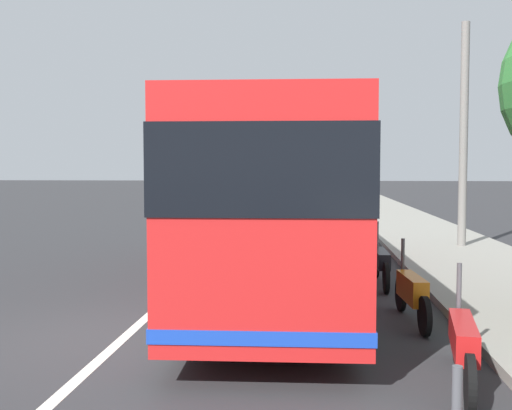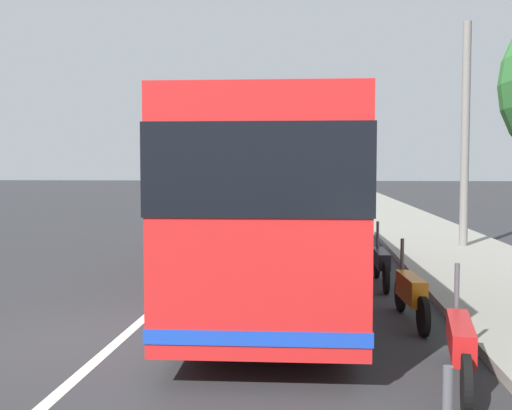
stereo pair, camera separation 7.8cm
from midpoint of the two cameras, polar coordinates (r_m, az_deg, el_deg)
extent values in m
plane|color=#2D2D30|center=(9.14, -12.32, -11.88)|extent=(220.00, 220.00, 0.00)
cube|color=gray|center=(18.95, 17.12, -3.80)|extent=(110.00, 3.60, 0.14)
cube|color=silver|center=(18.75, -3.08, -3.93)|extent=(110.00, 0.16, 0.01)
cube|color=red|center=(12.57, 1.72, 0.82)|extent=(12.32, 2.79, 2.96)
cube|color=black|center=(12.56, 1.72, 3.33)|extent=(12.36, 2.83, 1.01)
cube|color=#193FB2|center=(12.69, 1.71, -4.74)|extent=(12.35, 2.82, 0.16)
cylinder|color=black|center=(16.65, -1.70, -3.14)|extent=(1.01, 0.33, 1.00)
cylinder|color=black|center=(16.60, 5.95, -3.17)|extent=(1.01, 0.33, 1.00)
cylinder|color=black|center=(8.96, -6.24, -8.84)|extent=(1.01, 0.33, 1.00)
cylinder|color=black|center=(8.87, 8.18, -8.98)|extent=(1.01, 0.33, 1.00)
cylinder|color=black|center=(8.22, 17.76, -11.53)|extent=(0.61, 0.17, 0.60)
cylinder|color=black|center=(6.56, 18.75, -15.41)|extent=(0.61, 0.17, 0.60)
cube|color=red|center=(7.32, 18.23, -11.38)|extent=(1.32, 0.44, 0.33)
cylinder|color=#4C4C51|center=(7.96, 17.90, -7.59)|extent=(0.06, 0.06, 0.70)
cylinder|color=black|center=(10.78, 12.96, -7.97)|extent=(0.58, 0.12, 0.57)
cylinder|color=black|center=(9.28, 15.02, -9.86)|extent=(0.58, 0.12, 0.57)
cube|color=orange|center=(9.98, 13.93, -7.44)|extent=(1.20, 0.33, 0.39)
cylinder|color=#4C4C51|center=(10.57, 13.14, -4.90)|extent=(0.06, 0.06, 0.70)
cylinder|color=black|center=(13.89, 10.84, -5.34)|extent=(0.60, 0.08, 0.60)
cylinder|color=black|center=(12.17, 11.71, -6.59)|extent=(0.60, 0.08, 0.60)
cube|color=black|center=(12.99, 11.26, -4.84)|extent=(1.32, 0.25, 0.32)
cylinder|color=#4C4C51|center=(13.68, 10.93, -2.94)|extent=(0.06, 0.06, 0.70)
cube|color=gold|center=(34.17, 3.81, 0.32)|extent=(4.70, 2.09, 0.76)
cube|color=black|center=(34.16, 3.82, 1.42)|extent=(2.33, 1.83, 0.55)
cylinder|color=black|center=(35.70, 2.38, 0.07)|extent=(0.65, 0.25, 0.64)
cylinder|color=black|center=(35.74, 5.13, 0.06)|extent=(0.65, 0.25, 0.64)
cylinder|color=black|center=(32.66, 2.37, -0.24)|extent=(0.65, 0.25, 0.64)
cylinder|color=black|center=(32.70, 5.38, -0.25)|extent=(0.65, 0.25, 0.64)
cube|color=gold|center=(53.37, -0.46, 1.48)|extent=(4.22, 1.92, 0.84)
cube|color=black|center=(53.42, -0.45, 2.19)|extent=(2.32, 1.74, 0.49)
cylinder|color=black|center=(51.94, 0.35, 1.12)|extent=(0.64, 0.23, 0.64)
cylinder|color=black|center=(52.08, -1.51, 1.12)|extent=(0.64, 0.23, 0.64)
cylinder|color=black|center=(54.69, 0.54, 1.23)|extent=(0.64, 0.23, 0.64)
cylinder|color=black|center=(54.83, -1.22, 1.24)|extent=(0.64, 0.23, 0.64)
cube|color=gray|center=(58.01, -0.01, 1.59)|extent=(4.40, 1.94, 0.75)
cube|color=black|center=(57.96, -0.01, 2.19)|extent=(2.19, 1.76, 0.47)
cylinder|color=black|center=(56.50, 0.70, 1.30)|extent=(0.64, 0.23, 0.64)
cylinder|color=black|center=(56.68, -1.02, 1.31)|extent=(0.64, 0.23, 0.64)
cylinder|color=black|center=(59.37, 0.96, 1.40)|extent=(0.64, 0.23, 0.64)
cylinder|color=black|center=(59.55, -0.68, 1.41)|extent=(0.64, 0.23, 0.64)
cylinder|color=slate|center=(19.00, 18.44, 5.95)|extent=(0.24, 0.24, 6.59)
camera|label=1|loc=(0.04, -90.18, -0.01)|focal=43.50mm
camera|label=2|loc=(0.04, 89.82, 0.01)|focal=43.50mm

